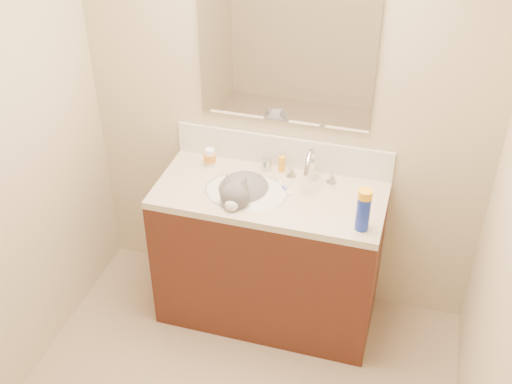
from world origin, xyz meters
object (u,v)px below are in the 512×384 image
Objects in this scene: vanity_cabinet at (269,258)px; cat at (242,195)px; pill_bottle at (210,157)px; spray_can at (363,213)px; silver_jar at (267,165)px; basin at (246,202)px; amber_bottle at (282,164)px; faucet at (310,169)px.

cat reaches higher than vanity_cabinet.
cat is 4.14× the size of pill_bottle.
spray_can is at bearing -20.65° from pill_bottle.
basin is at bearing -101.72° from silver_jar.
vanity_cabinet is 13.42× the size of amber_bottle.
silver_jar is 0.70× the size of amber_bottle.
spray_can is at bearing -44.09° from faucet.
silver_jar is (-0.07, 0.20, 0.48)m from vanity_cabinet.
cat is 0.32m from pill_bottle.
cat is at bearing -167.88° from vanity_cabinet.
silver_jar is (0.31, 0.04, -0.02)m from pill_bottle.
basin is at bearing -35.52° from pill_bottle.
pill_bottle is 1.59× the size of silver_jar.
cat is at bearing -152.44° from faucet.
faucet is 0.57m from pill_bottle.
vanity_cabinet is 2.91× the size of cat.
pill_bottle is at bearing 177.75° from faucet.
vanity_cabinet is 0.53m from silver_jar.
amber_bottle is (0.13, 0.24, 0.11)m from basin.
vanity_cabinet is 12.05× the size of pill_bottle.
silver_jar is at bearing 166.25° from faucet.
basin is 0.66m from spray_can.
amber_bottle is (-0.17, 0.07, -0.04)m from faucet.
basin is 0.38m from faucet.
pill_bottle is at bearing 144.48° from basin.
faucet is at bearing 29.12° from basin.
cat is 0.67m from spray_can.
vanity_cabinet is at bearing 160.78° from spray_can.
amber_bottle is (0.08, 0.01, 0.01)m from silver_jar.
amber_bottle is at bearing 61.64° from basin.
spray_can is (0.32, -0.31, 0.00)m from faucet.
cat is 0.25m from silver_jar.
basin is 1.09× the size of cat.
amber_bottle is at bearing 87.25° from vanity_cabinet.
cat is (-0.14, -0.03, 0.42)m from vanity_cabinet.
vanity_cabinet is at bearing -142.71° from faucet.
pill_bottle is 0.32m from silver_jar.
amber_bottle is at bearing 57.27° from cat.
faucet is 0.19m from amber_bottle.
silver_jar reaches higher than basin.
cat is 0.29m from amber_bottle.
spray_can is at bearing -13.47° from cat.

